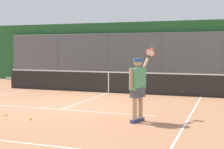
{
  "coord_description": "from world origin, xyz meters",
  "views": [
    {
      "loc": [
        -5.11,
        10.25,
        1.95
      ],
      "look_at": [
        -1.13,
        -0.94,
        1.05
      ],
      "focal_mm": 52.63,
      "sensor_mm": 36.0,
      "label": 1
    }
  ],
  "objects": [
    {
      "name": "ground_plane",
      "position": [
        0.0,
        0.0,
        0.0
      ],
      "size": [
        60.0,
        60.0,
        0.0
      ],
      "primitive_type": "plane",
      "color": "#B27551"
    },
    {
      "name": "court_line_markings",
      "position": [
        0.0,
        1.21,
        0.0
      ],
      "size": [
        8.22,
        8.21,
        0.01
      ],
      "color": "white",
      "rests_on": "ground"
    },
    {
      "name": "fence_backdrop",
      "position": [
        0.0,
        -8.44,
        1.75
      ],
      "size": [
        19.24,
        1.37,
        3.54
      ],
      "color": "#565B60",
      "rests_on": "ground"
    },
    {
      "name": "tennis_net",
      "position": [
        0.0,
        -3.66,
        0.49
      ],
      "size": [
        10.56,
        0.09,
        1.07
      ],
      "color": "#2D2D2D",
      "rests_on": "ground"
    },
    {
      "name": "tennis_player",
      "position": [
        -2.83,
        1.77,
        1.02
      ],
      "size": [
        0.47,
        1.42,
        2.02
      ],
      "rotation": [
        0.0,
        0.0,
        -1.92
      ],
      "color": "navy",
      "rests_on": "ground"
    },
    {
      "name": "tennis_ball_near_net",
      "position": [
        0.04,
        2.54,
        0.03
      ],
      "size": [
        0.07,
        0.07,
        0.07
      ],
      "primitive_type": "sphere",
      "color": "#D6E042",
      "rests_on": "ground"
    },
    {
      "name": "tennis_ball_near_baseline",
      "position": [
        1.06,
        2.29,
        0.03
      ],
      "size": [
        0.07,
        0.07,
        0.07
      ],
      "primitive_type": "sphere",
      "color": "#D6E042",
      "rests_on": "ground"
    }
  ]
}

